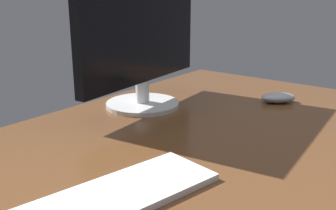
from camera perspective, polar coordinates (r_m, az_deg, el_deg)
name	(u,v)px	position (r cm, az deg, el deg)	size (l,w,h in cm)	color
desk	(187,143)	(93.82, 2.71, -5.51)	(140.00, 84.00, 2.00)	brown
monitor	(141,26)	(114.32, -3.86, 11.25)	(51.39, 21.72, 45.03)	silver
keyboard	(116,196)	(68.91, -7.42, -12.85)	(36.47, 13.38, 1.26)	white
computer_mouse	(278,98)	(126.67, 15.52, 1.03)	(10.64, 6.10, 3.03)	#999EA5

